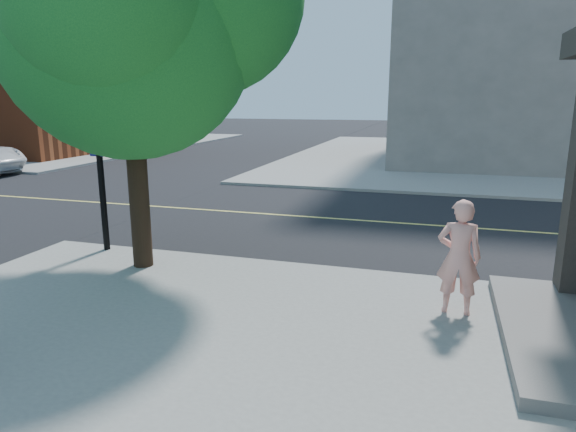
% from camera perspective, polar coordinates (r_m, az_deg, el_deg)
% --- Properties ---
extents(ground, '(140.00, 140.00, 0.00)m').
position_cam_1_polar(ground, '(12.59, -20.25, -3.49)').
color(ground, black).
rests_on(ground, ground).
extents(road_ew, '(140.00, 9.00, 0.01)m').
position_cam_1_polar(road_ew, '(16.27, -10.81, 0.78)').
color(road_ew, black).
rests_on(road_ew, ground).
extents(sidewalk_nw, '(26.00, 25.00, 0.12)m').
position_cam_1_polar(sidewalk_nw, '(43.61, -27.81, 7.24)').
color(sidewalk_nw, gray).
rests_on(sidewalk_nw, ground).
extents(sidewalk_ne, '(29.00, 25.00, 0.12)m').
position_cam_1_polar(sidewalk_ne, '(31.84, 27.78, 5.58)').
color(sidewalk_ne, gray).
rests_on(sidewalk_ne, ground).
extents(church, '(15.20, 12.00, 14.40)m').
position_cam_1_polar(church, '(39.06, -29.38, 17.07)').
color(church, brown).
rests_on(church, sidewalk_nw).
extents(man_on_phone, '(0.67, 0.45, 1.82)m').
position_cam_1_polar(man_on_phone, '(8.29, 18.61, -4.38)').
color(man_on_phone, '#FBA89B').
rests_on(man_on_phone, sidewalk_se).
extents(signal_pole, '(4.23, 0.48, 4.78)m').
position_cam_1_polar(signal_pole, '(13.18, -29.44, 14.12)').
color(signal_pole, black).
rests_on(signal_pole, sidewalk_se).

